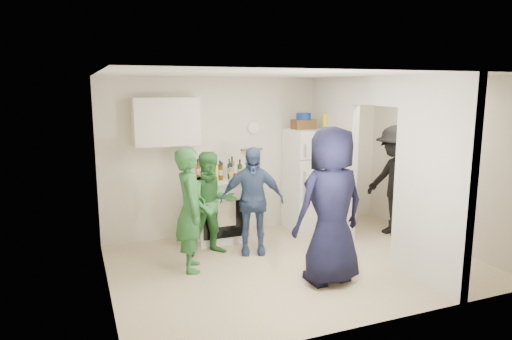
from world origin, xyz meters
The scene contains 39 objects.
floor centered at (0.00, 0.00, 0.00)m, with size 4.80×4.80×0.00m, color beige.
wall_back centered at (0.00, 1.70, 1.25)m, with size 4.80×4.80×0.00m, color silver.
wall_front centered at (0.00, -1.70, 1.25)m, with size 4.80×4.80×0.00m, color silver.
wall_left centered at (-2.40, 0.00, 1.25)m, with size 3.40×3.40×0.00m, color silver.
wall_right centered at (2.40, 0.00, 1.25)m, with size 3.40×3.40×0.00m, color silver.
ceiling centered at (0.00, 0.00, 2.50)m, with size 4.80×4.80×0.00m, color white.
partition_pier_back centered at (1.20, 1.10, 1.25)m, with size 0.12×1.20×2.50m, color silver.
partition_pier_front centered at (1.20, -1.10, 1.25)m, with size 0.12×1.20×2.50m, color silver.
partition_header centered at (1.20, 0.00, 2.30)m, with size 0.12×1.00×0.40m, color silver.
stove centered at (-0.65, 1.37, 0.47)m, with size 0.80×0.66×0.95m, color white.
upper_cabinet centered at (-1.40, 1.52, 1.85)m, with size 0.95×0.34×0.70m, color silver.
fridge centered at (0.90, 1.34, 0.84)m, with size 0.69×0.67×1.68m, color white.
wicker_basket centered at (0.80, 1.39, 1.75)m, with size 0.35×0.25×0.15m, color brown.
blue_bowl centered at (0.80, 1.39, 1.88)m, with size 0.24×0.24×0.11m, color navy.
yellow_cup_stack_top centered at (1.12, 1.24, 1.80)m, with size 0.09×0.09×0.25m, color yellow.
wall_clock centered at (0.05, 1.68, 1.70)m, with size 0.22×0.22×0.03m, color white.
spice_shelf centered at (0.00, 1.65, 1.35)m, with size 0.35×0.08×0.03m, color olive.
nook_window centered at (2.38, 0.20, 1.65)m, with size 0.03×0.70×0.80m, color black.
nook_window_frame centered at (2.36, 0.20, 1.65)m, with size 0.04×0.76×0.86m, color white.
nook_valance centered at (2.34, 0.20, 2.00)m, with size 0.04×0.82×0.18m, color white.
yellow_cup_stack_stove centered at (-0.77, 1.15, 1.07)m, with size 0.09×0.09×0.25m, color yellow.
red_cup centered at (-0.43, 1.17, 1.01)m, with size 0.09×0.09×0.12m, color #B0250B.
person_green_left centered at (-1.35, 0.36, 0.80)m, with size 0.58×0.38×1.60m, color #2A6A39.
person_green_center centered at (-0.94, 0.80, 0.74)m, with size 0.71×0.56×1.47m, color #3D8A3E.
person_denim centered at (-0.39, 0.64, 0.77)m, with size 0.90×0.37×1.54m, color #384C7C.
person_navy centered at (0.12, -0.64, 0.95)m, with size 0.93×0.61×1.90m, color black.
person_nook centered at (2.02, 0.55, 0.88)m, with size 1.14×0.65×1.76m, color black.
bottle_a centered at (-0.95, 1.48, 1.11)m, with size 0.07×0.07×0.33m, color brown.
bottle_b centered at (-0.84, 1.30, 1.07)m, with size 0.07×0.07×0.25m, color #174529.
bottle_c centered at (-0.74, 1.51, 1.09)m, with size 0.07×0.07×0.28m, color silver.
bottle_d centered at (-0.63, 1.33, 1.10)m, with size 0.06×0.06×0.30m, color #58340F.
bottle_e centered at (-0.54, 1.53, 1.07)m, with size 0.07×0.07×0.24m, color #A7AFB9.
bottle_f centered at (-0.48, 1.37, 1.11)m, with size 0.06×0.06×0.32m, color #133423.
bottle_g centered at (-0.38, 1.52, 1.11)m, with size 0.07×0.07×0.33m, color olive.
bottle_h centered at (-0.94, 1.25, 1.07)m, with size 0.07×0.07×0.25m, color #ABAFB7.
bottle_i centered at (-0.60, 1.47, 1.09)m, with size 0.06×0.06×0.29m, color brown.
bottle_j centered at (-0.35, 1.26, 1.11)m, with size 0.07×0.07×0.32m, color #264E1B.
bottle_k centered at (-0.87, 1.40, 1.07)m, with size 0.07×0.07×0.24m, color brown.
bottle_l centered at (-0.49, 1.22, 1.09)m, with size 0.07×0.07×0.28m, color #919AA0.
Camera 1 is at (-2.67, -5.19, 2.34)m, focal length 32.00 mm.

